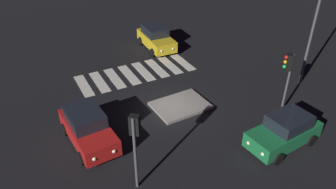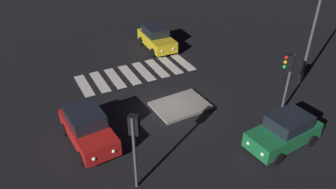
# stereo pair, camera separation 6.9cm
# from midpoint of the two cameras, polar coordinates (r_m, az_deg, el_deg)

# --- Properties ---
(ground_plane) EXTENTS (80.00, 80.00, 0.00)m
(ground_plane) POSITION_cam_midpoint_polar(r_m,az_deg,el_deg) (21.05, -0.09, -2.30)
(ground_plane) COLOR black
(traffic_island) EXTENTS (3.53, 2.72, 0.18)m
(traffic_island) POSITION_cam_midpoint_polar(r_m,az_deg,el_deg) (21.11, 2.07, -1.92)
(traffic_island) COLOR gray
(traffic_island) RESTS_ON ground
(car_red) EXTENTS (2.38, 4.59, 1.95)m
(car_red) POSITION_cam_midpoint_polar(r_m,az_deg,el_deg) (18.36, -13.86, -5.63)
(car_red) COLOR red
(car_red) RESTS_ON ground
(car_green) EXTENTS (4.38, 2.30, 1.85)m
(car_green) POSITION_cam_midpoint_polar(r_m,az_deg,el_deg) (18.74, 19.43, -6.01)
(car_green) COLOR #196B38
(car_green) RESTS_ON ground
(car_yellow) EXTENTS (2.19, 4.48, 1.92)m
(car_yellow) POSITION_cam_midpoint_polar(r_m,az_deg,el_deg) (28.73, -2.16, 9.76)
(car_yellow) COLOR gold
(car_yellow) RESTS_ON ground
(traffic_light_west) EXTENTS (0.53, 0.54, 3.95)m
(traffic_light_west) POSITION_cam_midpoint_polar(r_m,az_deg,el_deg) (20.35, 19.95, 4.12)
(traffic_light_west) COLOR #47474C
(traffic_light_west) RESTS_ON ground
(traffic_light_north) EXTENTS (0.54, 0.53, 3.98)m
(traffic_light_north) POSITION_cam_midpoint_polar(r_m,az_deg,el_deg) (14.21, -5.88, -6.88)
(traffic_light_north) COLOR #47474C
(traffic_light_north) RESTS_ON ground
(street_lamp) EXTENTS (0.56, 0.56, 8.32)m
(street_lamp) POSITION_cam_midpoint_polar(r_m,az_deg,el_deg) (23.32, 24.51, 13.71)
(street_lamp) COLOR #47474C
(street_lamp) RESTS_ON ground
(crosswalk_near) EXTENTS (8.75, 3.20, 0.02)m
(crosswalk_near) POSITION_cam_midpoint_polar(r_m,az_deg,el_deg) (25.10, -5.59, 3.72)
(crosswalk_near) COLOR silver
(crosswalk_near) RESTS_ON ground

